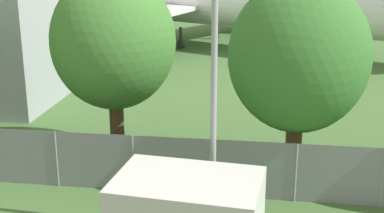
{
  "coord_description": "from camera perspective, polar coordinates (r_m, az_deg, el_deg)",
  "views": [
    {
      "loc": [
        4.09,
        -4.03,
        7.65
      ],
      "look_at": [
        1.46,
        14.24,
        2.0
      ],
      "focal_mm": 50.0,
      "sensor_mm": 36.0,
      "label": 1
    }
  ],
  "objects": [
    {
      "name": "tree_behind_benches",
      "position": [
        17.02,
        11.31,
        5.26
      ],
      "size": [
        4.42,
        4.42,
        6.73
      ],
      "color": "brown",
      "rests_on": "ground"
    },
    {
      "name": "light_mast",
      "position": [
        13.21,
        2.43,
        7.86
      ],
      "size": [
        0.44,
        0.44,
        9.29
      ],
      "color": "#99999E",
      "rests_on": "ground"
    },
    {
      "name": "tree_near_hangar",
      "position": [
        19.23,
        -8.38,
        6.84
      ],
      "size": [
        4.43,
        4.43,
        6.77
      ],
      "color": "#4C3823",
      "rests_on": "ground"
    },
    {
      "name": "perimeter_fence",
      "position": [
        17.17,
        -6.3,
        -6.06
      ],
      "size": [
        56.07,
        0.07,
        1.9
      ],
      "color": "gray",
      "rests_on": "ground"
    }
  ]
}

